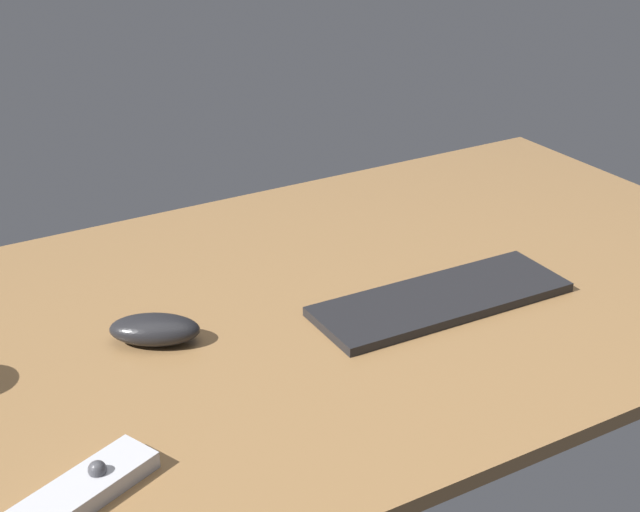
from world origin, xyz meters
The scene contains 4 objects.
desk centered at (0.00, 0.00, 1.00)cm, with size 140.00×84.00×2.00cm, color olive.
keyboard centered at (9.93, -9.44, 2.66)cm, with size 37.83×12.88×1.33cm, color black.
computer_mouse centered at (-29.18, 1.02, 3.94)cm, with size 11.99×6.01×3.89cm, color black.
media_remote centered at (-47.18, -24.58, 3.05)cm, with size 17.53×11.27×3.32cm.
Camera 1 is at (-65.41, -103.17, 66.29)cm, focal length 53.24 mm.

